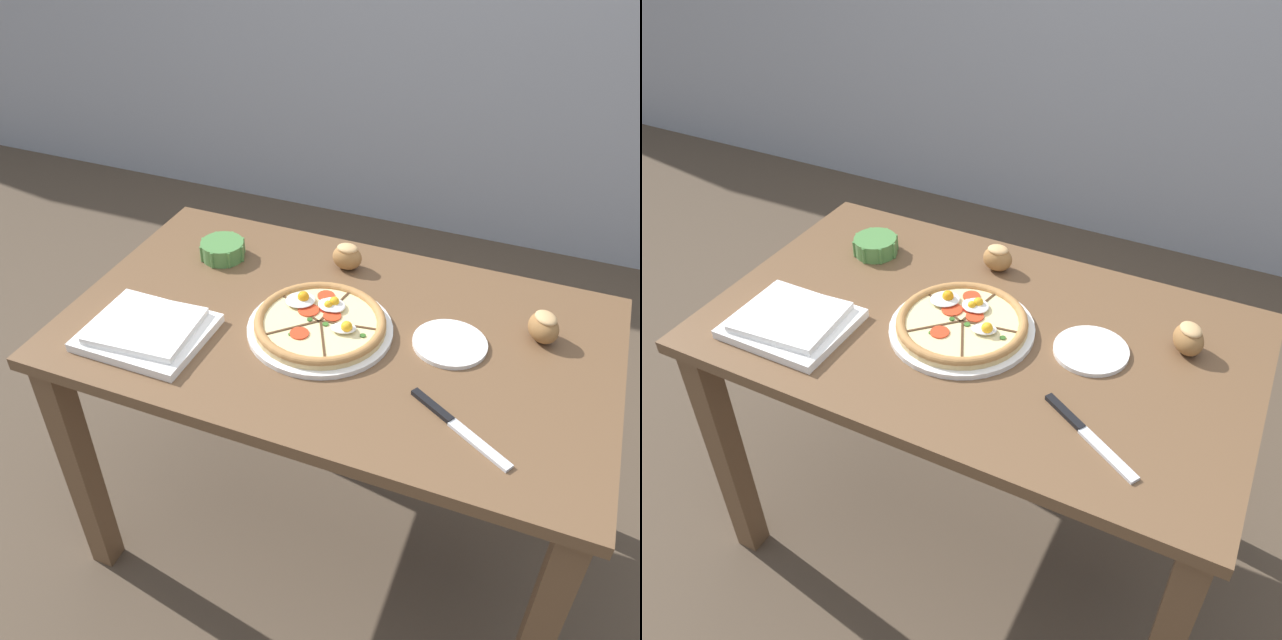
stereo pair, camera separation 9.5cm
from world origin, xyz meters
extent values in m
plane|color=brown|center=(0.00, 0.00, 0.00)|extent=(12.00, 12.00, 0.00)
cube|color=brown|center=(0.00, 0.00, 0.72)|extent=(1.19, 0.71, 0.03)
cube|color=brown|center=(-0.54, -0.30, 0.35)|extent=(0.06, 0.06, 0.71)
cube|color=brown|center=(-0.54, 0.30, 0.35)|extent=(0.06, 0.06, 0.71)
cube|color=brown|center=(0.54, 0.30, 0.35)|extent=(0.06, 0.06, 0.71)
cylinder|color=white|center=(-0.03, -0.02, 0.75)|extent=(0.32, 0.32, 0.01)
cylinder|color=#DBB775|center=(-0.03, -0.02, 0.76)|extent=(0.29, 0.29, 0.01)
cylinder|color=beige|center=(-0.03, -0.02, 0.76)|extent=(0.25, 0.25, 0.00)
torus|color=#B27A42|center=(-0.03, -0.02, 0.77)|extent=(0.29, 0.29, 0.02)
cube|color=#472D19|center=(0.03, -0.02, 0.77)|extent=(0.13, 0.02, 0.00)
cube|color=#472D19|center=(-0.02, 0.04, 0.77)|extent=(0.03, 0.12, 0.00)
cube|color=#472D19|center=(-0.08, 0.00, 0.77)|extent=(0.11, 0.06, 0.00)
cube|color=#472D19|center=(-0.07, -0.07, 0.77)|extent=(0.09, 0.09, 0.00)
cube|color=#472D19|center=(0.00, -0.08, 0.77)|extent=(0.06, 0.12, 0.00)
cylinder|color=red|center=(-0.05, -0.08, 0.77)|extent=(0.04, 0.04, 0.00)
cylinder|color=red|center=(-0.07, 0.00, 0.77)|extent=(0.05, 0.05, 0.00)
cylinder|color=red|center=(-0.05, 0.06, 0.77)|extent=(0.04, 0.04, 0.00)
cylinder|color=red|center=(-0.03, 0.02, 0.77)|extent=(0.03, 0.03, 0.00)
cylinder|color=red|center=(-0.01, 0.00, 0.77)|extent=(0.04, 0.04, 0.00)
ellipsoid|color=white|center=(-0.03, 0.03, 0.77)|extent=(0.06, 0.06, 0.01)
sphere|color=#F4AD1E|center=(-0.03, 0.02, 0.78)|extent=(0.02, 0.02, 0.02)
ellipsoid|color=white|center=(-0.09, 0.02, 0.77)|extent=(0.09, 0.09, 0.01)
sphere|color=orange|center=(-0.09, 0.02, 0.78)|extent=(0.03, 0.03, 0.03)
ellipsoid|color=white|center=(0.03, -0.04, 0.77)|extent=(0.06, 0.05, 0.01)
sphere|color=#F4AD1E|center=(0.04, -0.04, 0.78)|extent=(0.02, 0.02, 0.02)
ellipsoid|color=white|center=(-0.02, 0.03, 0.77)|extent=(0.08, 0.07, 0.01)
sphere|color=#F4AD1E|center=(-0.02, 0.04, 0.78)|extent=(0.02, 0.02, 0.02)
cylinder|color=#386B23|center=(-0.01, -0.03, 0.77)|extent=(0.01, 0.01, 0.00)
cylinder|color=#2D5B1E|center=(-0.05, -0.03, 0.77)|extent=(0.01, 0.01, 0.00)
cylinder|color=#386B23|center=(-0.07, -0.09, 0.77)|extent=(0.01, 0.01, 0.00)
cylinder|color=#2D5B1E|center=(0.07, -0.04, 0.77)|extent=(0.01, 0.01, 0.00)
cylinder|color=#4C8442|center=(-0.37, 0.16, 0.76)|extent=(0.11, 0.11, 0.04)
cylinder|color=gold|center=(-0.37, 0.16, 0.77)|extent=(0.09, 0.09, 0.02)
cylinder|color=#4C8442|center=(-0.31, 0.16, 0.76)|extent=(0.01, 0.01, 0.04)
cylinder|color=#4C8442|center=(-0.33, 0.20, 0.76)|extent=(0.01, 0.01, 0.04)
cylinder|color=#4C8442|center=(-0.37, 0.21, 0.76)|extent=(0.01, 0.01, 0.04)
cylinder|color=#4C8442|center=(-0.40, 0.20, 0.76)|extent=(0.01, 0.01, 0.04)
cylinder|color=#4C8442|center=(-0.42, 0.16, 0.76)|extent=(0.01, 0.01, 0.04)
cylinder|color=#4C8442|center=(-0.40, 0.12, 0.76)|extent=(0.01, 0.01, 0.04)
cylinder|color=#4C8442|center=(-0.37, 0.11, 0.76)|extent=(0.01, 0.01, 0.04)
cylinder|color=#4C8442|center=(-0.33, 0.12, 0.76)|extent=(0.01, 0.01, 0.04)
cube|color=white|center=(-0.36, -0.18, 0.75)|extent=(0.26, 0.22, 0.02)
cube|color=white|center=(-0.36, -0.18, 0.77)|extent=(0.22, 0.19, 0.02)
ellipsoid|color=olive|center=(0.42, 0.12, 0.77)|extent=(0.09, 0.09, 0.06)
ellipsoid|color=tan|center=(0.42, 0.12, 0.80)|extent=(0.07, 0.07, 0.02)
ellipsoid|color=#A3703D|center=(-0.06, 0.23, 0.77)|extent=(0.07, 0.06, 0.06)
ellipsoid|color=tan|center=(-0.06, 0.23, 0.80)|extent=(0.05, 0.04, 0.02)
cube|color=silver|center=(0.36, -0.22, 0.74)|extent=(0.13, 0.09, 0.01)
cube|color=black|center=(0.26, -0.16, 0.74)|extent=(0.09, 0.07, 0.01)
cylinder|color=white|center=(0.24, 0.03, 0.74)|extent=(0.16, 0.16, 0.01)
camera|label=1|loc=(0.40, -1.09, 1.65)|focal=38.00mm
camera|label=2|loc=(0.49, -1.05, 1.65)|focal=38.00mm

